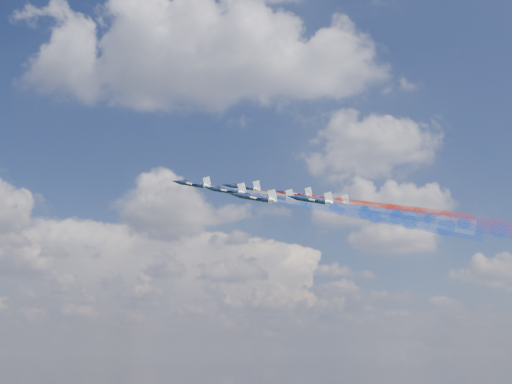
# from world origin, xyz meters

# --- Properties ---
(jet_lead) EXTENTS (13.62, 11.56, 7.71)m
(jet_lead) POSITION_xyz_m (-27.90, 3.79, 149.71)
(jet_lead) COLOR black
(trail_lead) EXTENTS (42.57, 12.39, 13.84)m
(trail_lead) POSITION_xyz_m (-2.50, -0.96, 143.99)
(trail_lead) COLOR white
(jet_inner_left) EXTENTS (13.62, 11.56, 7.71)m
(jet_inner_left) POSITION_xyz_m (-18.08, -4.75, 145.45)
(jet_inner_left) COLOR black
(trail_inner_left) EXTENTS (42.57, 12.39, 13.84)m
(trail_inner_left) POSITION_xyz_m (7.32, -9.49, 139.73)
(trail_inner_left) COLOR blue
(jet_inner_right) EXTENTS (13.62, 11.56, 7.71)m
(jet_inner_right) POSITION_xyz_m (-15.50, 10.35, 150.42)
(jet_inner_right) COLOR black
(trail_inner_right) EXTENTS (42.57, 12.39, 13.84)m
(trail_inner_right) POSITION_xyz_m (9.89, 5.60, 144.70)
(trail_inner_right) COLOR red
(jet_outer_left) EXTENTS (13.62, 11.56, 7.71)m
(jet_outer_left) POSITION_xyz_m (-10.39, -15.47, 140.70)
(jet_outer_left) COLOR black
(trail_outer_left) EXTENTS (42.57, 12.39, 13.84)m
(trail_outer_left) POSITION_xyz_m (15.00, -20.21, 134.98)
(trail_outer_left) COLOR blue
(jet_center_third) EXTENTS (13.62, 11.56, 7.71)m
(jet_center_third) POSITION_xyz_m (-6.68, 1.05, 145.28)
(jet_center_third) COLOR black
(trail_center_third) EXTENTS (42.57, 12.39, 13.84)m
(trail_center_third) POSITION_xyz_m (18.71, -3.69, 139.56)
(trail_center_third) COLOR white
(jet_outer_right) EXTENTS (13.62, 11.56, 7.71)m
(jet_outer_right) POSITION_xyz_m (-1.49, 18.99, 150.74)
(jet_outer_right) COLOR black
(trail_outer_right) EXTENTS (42.57, 12.39, 13.84)m
(trail_outer_right) POSITION_xyz_m (23.91, 14.24, 145.02)
(trail_outer_right) COLOR red
(jet_rear_left) EXTENTS (13.62, 11.56, 7.71)m
(jet_rear_left) POSITION_xyz_m (2.28, -9.32, 141.59)
(jet_rear_left) COLOR black
(trail_rear_left) EXTENTS (42.57, 12.39, 13.84)m
(trail_rear_left) POSITION_xyz_m (27.68, -14.06, 135.87)
(trail_rear_left) COLOR blue
(jet_rear_right) EXTENTS (13.62, 11.56, 7.71)m
(jet_rear_right) POSITION_xyz_m (7.48, 6.73, 145.25)
(jet_rear_right) COLOR black
(trail_rear_right) EXTENTS (42.57, 12.39, 13.84)m
(trail_rear_right) POSITION_xyz_m (32.87, 1.99, 139.53)
(trail_rear_right) COLOR red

